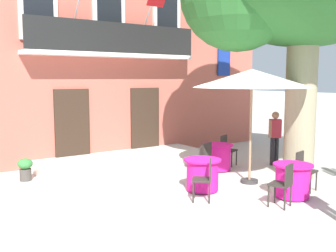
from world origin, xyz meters
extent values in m
plane|color=beige|center=(0.00, 0.00, 0.00)|extent=(120.00, 120.00, 0.00)
cube|color=#BC5B4C|center=(0.39, 7.00, 3.75)|extent=(13.00, 4.00, 7.50)
cube|color=#332319|center=(-0.91, 4.97, 1.15)|extent=(1.10, 0.08, 2.30)
cube|color=#332319|center=(1.69, 4.97, 1.15)|extent=(1.10, 0.08, 2.30)
cube|color=silver|center=(-1.81, 4.96, 4.65)|extent=(1.10, 0.08, 1.90)
cube|color=black|center=(-1.81, 4.93, 4.65)|extent=(0.84, 0.04, 1.60)
cube|color=silver|center=(0.39, 4.96, 4.65)|extent=(1.10, 0.08, 1.90)
cube|color=black|center=(0.39, 4.93, 4.65)|extent=(0.84, 0.04, 1.60)
cube|color=silver|center=(2.59, 4.96, 4.65)|extent=(1.10, 0.08, 1.90)
cube|color=black|center=(2.59, 4.93, 4.65)|extent=(0.84, 0.04, 1.60)
cube|color=silver|center=(0.39, 4.67, 3.34)|extent=(5.60, 0.65, 0.12)
cube|color=black|center=(0.39, 4.38, 3.85)|extent=(5.60, 0.06, 0.90)
cylinder|color=#B2B2B7|center=(-0.81, 4.50, 4.75)|extent=(0.04, 0.95, 1.33)
cylinder|color=#B2B2B7|center=(1.59, 4.50, 4.75)|extent=(0.04, 0.95, 1.33)
cube|color=red|center=(1.59, 4.05, 5.05)|extent=(0.60, 0.29, 0.38)
cylinder|color=slate|center=(-1.91, 4.70, 3.51)|extent=(0.28, 0.28, 0.22)
ellipsoid|color=#2D7533|center=(-1.91, 4.70, 3.86)|extent=(0.36, 0.36, 0.47)
cylinder|color=#47423D|center=(-0.76, 4.70, 3.53)|extent=(0.35, 0.35, 0.27)
ellipsoid|color=#2D7533|center=(-0.76, 4.70, 3.84)|extent=(0.46, 0.46, 0.34)
cylinder|color=slate|center=(0.39, 4.70, 3.57)|extent=(0.27, 0.27, 0.33)
ellipsoid|color=#2D7533|center=(0.39, 4.70, 3.91)|extent=(0.36, 0.36, 0.35)
cylinder|color=#47423D|center=(1.54, 4.70, 3.53)|extent=(0.29, 0.29, 0.26)
ellipsoid|color=#4C8E38|center=(1.54, 4.70, 3.89)|extent=(0.38, 0.38, 0.46)
cylinder|color=#47423D|center=(2.69, 4.70, 3.52)|extent=(0.25, 0.25, 0.25)
ellipsoid|color=#38843D|center=(2.69, 4.70, 3.82)|extent=(0.33, 0.33, 0.35)
cube|color=navy|center=(5.26, 4.94, 4.12)|extent=(0.60, 0.06, 2.80)
cube|color=silver|center=(0.39, 3.85, 0.12)|extent=(5.42, 2.30, 0.25)
cylinder|color=gray|center=(3.43, -0.01, 1.78)|extent=(0.80, 0.80, 3.57)
cylinder|color=#DB1984|center=(0.48, 0.41, 0.37)|extent=(0.74, 0.74, 0.68)
cylinder|color=#DB1984|center=(0.48, 0.41, 0.74)|extent=(0.86, 0.86, 0.04)
cylinder|color=#2D2823|center=(0.48, 0.41, 0.01)|extent=(0.44, 0.44, 0.03)
cylinder|color=#2D2823|center=(1.29, 0.87, 0.23)|extent=(0.04, 0.04, 0.45)
cylinder|color=#2D2823|center=(1.03, 0.65, 0.23)|extent=(0.04, 0.04, 0.45)
cylinder|color=#2D2823|center=(1.08, 1.13, 0.23)|extent=(0.04, 0.04, 0.45)
cylinder|color=#2D2823|center=(0.81, 0.91, 0.23)|extent=(0.04, 0.04, 0.45)
cube|color=#2D2823|center=(1.05, 0.89, 0.47)|extent=(0.56, 0.56, 0.04)
cube|color=#2D2823|center=(0.94, 1.03, 0.70)|extent=(0.32, 0.27, 0.42)
cylinder|color=#2D2823|center=(-0.25, -0.17, 0.23)|extent=(0.04, 0.04, 0.45)
cylinder|color=#2D2823|center=(-0.03, 0.08, 0.23)|extent=(0.04, 0.04, 0.45)
cylinder|color=#2D2823|center=(0.00, -0.40, 0.23)|extent=(0.04, 0.04, 0.45)
cylinder|color=#2D2823|center=(0.23, -0.14, 0.23)|extent=(0.04, 0.04, 0.45)
cube|color=#2D2823|center=(-0.01, -0.16, 0.47)|extent=(0.56, 0.56, 0.04)
cube|color=#2D2823|center=(0.12, -0.28, 0.70)|extent=(0.28, 0.31, 0.42)
cylinder|color=#DB1984|center=(1.77, -1.13, 0.37)|extent=(0.74, 0.74, 0.68)
cylinder|color=#DB1984|center=(1.77, -1.13, 0.74)|extent=(0.86, 0.86, 0.04)
cylinder|color=#2D2823|center=(1.77, -1.13, 0.01)|extent=(0.44, 0.44, 0.03)
cylinder|color=#2D2823|center=(2.70, -1.08, 0.23)|extent=(0.04, 0.04, 0.45)
cylinder|color=#2D2823|center=(2.37, -1.16, 0.23)|extent=(0.04, 0.04, 0.45)
cylinder|color=#2D2823|center=(2.63, -0.75, 0.23)|extent=(0.04, 0.04, 0.45)
cylinder|color=#2D2823|center=(2.30, -0.83, 0.23)|extent=(0.04, 0.04, 0.45)
cube|color=#2D2823|center=(2.50, -0.96, 0.47)|extent=(0.48, 0.48, 0.04)
cube|color=#2D2823|center=(2.46, -0.78, 0.70)|extent=(0.38, 0.13, 0.42)
cylinder|color=#2D2823|center=(0.84, -1.26, 0.23)|extent=(0.04, 0.04, 0.45)
cylinder|color=#2D2823|center=(1.17, -1.15, 0.23)|extent=(0.04, 0.04, 0.45)
cylinder|color=#2D2823|center=(0.95, -1.58, 0.23)|extent=(0.04, 0.04, 0.45)
cylinder|color=#2D2823|center=(1.27, -1.47, 0.23)|extent=(0.04, 0.04, 0.45)
cube|color=#2D2823|center=(1.06, -1.37, 0.47)|extent=(0.51, 0.51, 0.04)
cube|color=#2D2823|center=(1.12, -1.54, 0.70)|extent=(0.37, 0.16, 0.42)
cylinder|color=#DB1984|center=(2.17, 1.77, 0.37)|extent=(0.74, 0.74, 0.68)
cylinder|color=#DB1984|center=(2.17, 1.77, 0.74)|extent=(0.86, 0.86, 0.04)
cylinder|color=#2D2823|center=(2.17, 1.77, 0.01)|extent=(0.44, 0.44, 0.03)
cylinder|color=#2D2823|center=(1.23, 1.73, 0.23)|extent=(0.04, 0.04, 0.45)
cylinder|color=#2D2823|center=(1.56, 1.81, 0.23)|extent=(0.04, 0.04, 0.45)
cylinder|color=#2D2823|center=(1.30, 1.40, 0.23)|extent=(0.04, 0.04, 0.45)
cylinder|color=#2D2823|center=(1.64, 1.47, 0.23)|extent=(0.04, 0.04, 0.45)
cube|color=#2D2823|center=(1.43, 1.60, 0.47)|extent=(0.48, 0.48, 0.04)
cube|color=#2D2823|center=(1.47, 1.43, 0.70)|extent=(0.38, 0.12, 0.42)
cylinder|color=#2D2823|center=(3.08, 1.94, 0.23)|extent=(0.04, 0.04, 0.45)
cylinder|color=#2D2823|center=(2.77, 1.82, 0.23)|extent=(0.04, 0.04, 0.45)
cylinder|color=#2D2823|center=(2.96, 2.26, 0.23)|extent=(0.04, 0.04, 0.45)
cylinder|color=#2D2823|center=(2.64, 2.14, 0.23)|extent=(0.04, 0.04, 0.45)
cube|color=#2D2823|center=(2.86, 2.04, 0.47)|extent=(0.52, 0.52, 0.04)
cube|color=#2D2823|center=(2.80, 2.21, 0.70)|extent=(0.37, 0.18, 0.42)
cylinder|color=#997A56|center=(1.92, 0.30, 1.27)|extent=(0.06, 0.06, 2.55)
cylinder|color=#333333|center=(1.92, 0.30, 0.04)|extent=(0.44, 0.44, 0.08)
cone|color=white|center=(1.92, 0.30, 2.62)|extent=(2.90, 2.90, 0.45)
cylinder|color=#47423D|center=(-2.67, 3.73, 0.15)|extent=(0.29, 0.29, 0.31)
ellipsoid|color=#38843D|center=(-2.67, 3.73, 0.44)|extent=(0.38, 0.38, 0.28)
cylinder|color=#232328|center=(4.00, 1.35, 0.42)|extent=(0.14, 0.14, 0.84)
cylinder|color=#232328|center=(4.18, 1.35, 0.42)|extent=(0.14, 0.14, 0.84)
cube|color=#B72D3D|center=(4.09, 1.35, 1.12)|extent=(0.40, 0.38, 0.56)
sphere|color=#9E7051|center=(4.09, 1.35, 1.52)|extent=(0.22, 0.22, 0.22)
cylinder|color=#9E7051|center=(3.87, 1.35, 1.12)|extent=(0.09, 0.09, 0.52)
cylinder|color=#9E7051|center=(4.31, 1.35, 1.12)|extent=(0.09, 0.09, 0.52)
camera|label=1|loc=(-5.26, -6.49, 2.62)|focal=41.96mm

